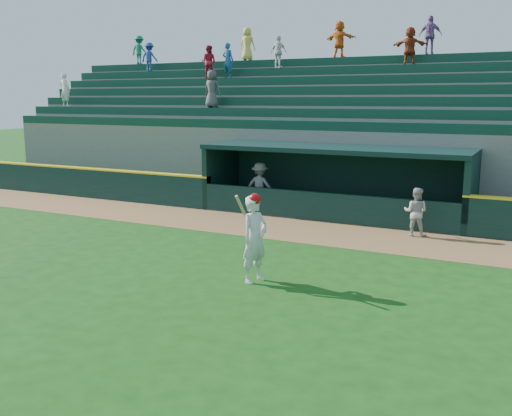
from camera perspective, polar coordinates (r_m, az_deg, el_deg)
The scene contains 9 objects.
ground at distance 13.80m, azimuth -3.04°, elevation -6.43°, with size 120.00×120.00×0.00m, color #154511.
warning_track at distance 18.06m, azimuth 4.76°, elevation -2.28°, with size 40.00×3.00×0.01m, color brown.
field_wall_left at distance 26.27m, azimuth -19.29°, elevation 2.59°, with size 15.50×0.30×1.20m, color black.
wall_stripe_left at distance 26.20m, azimuth -19.37°, elevation 3.96°, with size 15.50×0.32×0.06m, color yellow.
dugout_player_front at distance 17.87m, azimuth 15.68°, elevation -0.38°, with size 0.72×0.56×1.48m, color #ACACA7.
dugout_player_inside at distance 21.33m, azimuth 0.40°, elevation 2.20°, with size 1.15×0.66×1.77m, color #989793.
dugout at distance 20.68m, azimuth 8.09°, elevation 3.14°, with size 9.40×2.80×2.46m.
stands at distance 24.94m, azimuth 11.54°, elevation 6.76°, with size 34.50×6.25×7.61m.
batter_at_plate at distance 12.84m, azimuth -0.14°, elevation -3.02°, with size 0.65×0.89×2.06m.
Camera 1 is at (6.62, -11.39, 4.09)m, focal length 40.00 mm.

